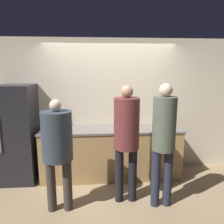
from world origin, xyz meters
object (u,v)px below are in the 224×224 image
(person_left, at_px, (57,144))
(utensil_crock, at_px, (161,120))
(cup_red, at_px, (51,131))
(refrigerator, at_px, (19,134))
(person_right, at_px, (164,136))
(person_center, at_px, (126,133))
(fruit_bowl, at_px, (128,126))
(bottle_red, at_px, (117,125))

(person_left, relative_size, utensil_crock, 6.82)
(cup_red, bearing_deg, refrigerator, 159.57)
(person_right, xyz_separation_m, cup_red, (-1.73, 0.76, -0.10))
(refrigerator, distance_m, person_center, 2.03)
(person_right, distance_m, fruit_bowl, 1.02)
(person_left, distance_m, cup_red, 0.79)
(fruit_bowl, xyz_separation_m, bottle_red, (-0.19, 0.04, 0.01))
(person_left, relative_size, person_center, 0.91)
(utensil_crock, bearing_deg, person_center, -127.60)
(fruit_bowl, distance_m, cup_red, 1.36)
(refrigerator, height_order, person_center, person_center)
(person_right, distance_m, cup_red, 1.89)
(utensil_crock, bearing_deg, refrigerator, -174.18)
(refrigerator, bearing_deg, person_left, -49.10)
(fruit_bowl, distance_m, utensil_crock, 0.79)
(person_center, distance_m, cup_red, 1.36)
(person_center, xyz_separation_m, bottle_red, (-0.05, 0.83, -0.09))
(person_center, height_order, bottle_red, person_center)
(person_right, distance_m, bottle_red, 1.14)
(person_center, bearing_deg, person_left, -170.83)
(person_center, bearing_deg, utensil_crock, 52.40)
(person_center, distance_m, person_right, 0.54)
(person_right, height_order, fruit_bowl, person_right)
(fruit_bowl, height_order, cup_red, fruit_bowl)
(refrigerator, xyz_separation_m, utensil_crock, (2.70, 0.27, 0.14))
(cup_red, bearing_deg, person_center, -26.29)
(person_center, bearing_deg, person_right, -17.21)
(person_left, relative_size, cup_red, 17.62)
(person_right, bearing_deg, utensil_crock, 74.91)
(refrigerator, height_order, bottle_red, refrigerator)
(utensil_crock, height_order, bottle_red, utensil_crock)
(person_center, distance_m, fruit_bowl, 0.81)
(person_center, height_order, fruit_bowl, person_center)
(bottle_red, relative_size, cup_red, 1.74)
(person_right, xyz_separation_m, utensil_crock, (0.34, 1.27, -0.07))
(fruit_bowl, height_order, bottle_red, bottle_red)
(refrigerator, bearing_deg, bottle_red, -0.01)
(person_center, relative_size, bottle_red, 11.18)
(person_left, height_order, person_center, person_center)
(person_left, bearing_deg, refrigerator, 130.90)
(refrigerator, distance_m, person_right, 2.56)
(refrigerator, relative_size, person_left, 1.08)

